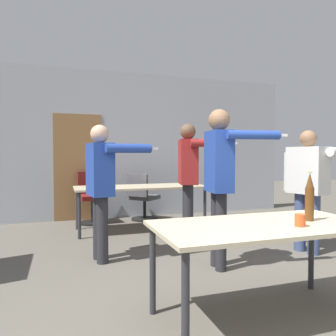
{
  "coord_description": "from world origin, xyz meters",
  "views": [
    {
      "loc": [
        -1.44,
        -1.5,
        1.25
      ],
      "look_at": [
        -0.2,
        2.24,
        1.1
      ],
      "focal_mm": 35.0,
      "sensor_mm": 36.0,
      "label": 1
    }
  ],
  "objects_px": {
    "beer_bottle": "(310,198)",
    "person_left_plaid": "(220,171)",
    "person_right_polo": "(189,170)",
    "person_far_watching": "(101,180)",
    "office_chair_side_rolled": "(92,199)",
    "person_center_tall": "(308,180)",
    "drink_cup": "(300,220)",
    "office_chair_mid_tucked": "(143,199)"
  },
  "relations": [
    {
      "from": "person_center_tall",
      "to": "person_left_plaid",
      "type": "distance_m",
      "value": 1.38
    },
    {
      "from": "person_far_watching",
      "to": "person_center_tall",
      "type": "bearing_deg",
      "value": 71.94
    },
    {
      "from": "person_center_tall",
      "to": "person_left_plaid",
      "type": "height_order",
      "value": "person_left_plaid"
    },
    {
      "from": "person_left_plaid",
      "to": "office_chair_side_rolled",
      "type": "relative_size",
      "value": 1.86
    },
    {
      "from": "person_center_tall",
      "to": "office_chair_mid_tucked",
      "type": "height_order",
      "value": "person_center_tall"
    },
    {
      "from": "person_far_watching",
      "to": "office_chair_side_rolled",
      "type": "height_order",
      "value": "person_far_watching"
    },
    {
      "from": "person_center_tall",
      "to": "office_chair_side_rolled",
      "type": "height_order",
      "value": "person_center_tall"
    },
    {
      "from": "person_far_watching",
      "to": "person_right_polo",
      "type": "height_order",
      "value": "person_right_polo"
    },
    {
      "from": "person_left_plaid",
      "to": "office_chair_side_rolled",
      "type": "xyz_separation_m",
      "value": [
        -1.12,
        2.97,
        -0.63
      ]
    },
    {
      "from": "office_chair_side_rolled",
      "to": "drink_cup",
      "type": "relative_size",
      "value": 10.44
    },
    {
      "from": "person_center_tall",
      "to": "person_right_polo",
      "type": "bearing_deg",
      "value": -144.57
    },
    {
      "from": "person_left_plaid",
      "to": "person_right_polo",
      "type": "bearing_deg",
      "value": -178.72
    },
    {
      "from": "office_chair_side_rolled",
      "to": "beer_bottle",
      "type": "height_order",
      "value": "beer_bottle"
    },
    {
      "from": "office_chair_mid_tucked",
      "to": "beer_bottle",
      "type": "xyz_separation_m",
      "value": [
        0.36,
        -4.03,
        0.5
      ]
    },
    {
      "from": "office_chair_side_rolled",
      "to": "drink_cup",
      "type": "distance_m",
      "value": 4.41
    },
    {
      "from": "office_chair_side_rolled",
      "to": "person_left_plaid",
      "type": "bearing_deg",
      "value": 103.22
    },
    {
      "from": "person_center_tall",
      "to": "drink_cup",
      "type": "bearing_deg",
      "value": -56.62
    },
    {
      "from": "person_left_plaid",
      "to": "beer_bottle",
      "type": "xyz_separation_m",
      "value": [
        0.19,
        -1.15,
        -0.16
      ]
    },
    {
      "from": "person_center_tall",
      "to": "drink_cup",
      "type": "xyz_separation_m",
      "value": [
        -1.38,
        -1.48,
        -0.15
      ]
    },
    {
      "from": "person_center_tall",
      "to": "office_chair_mid_tucked",
      "type": "relative_size",
      "value": 1.75
    },
    {
      "from": "person_left_plaid",
      "to": "drink_cup",
      "type": "xyz_separation_m",
      "value": [
        -0.03,
        -1.3,
        -0.3
      ]
    },
    {
      "from": "beer_bottle",
      "to": "drink_cup",
      "type": "bearing_deg",
      "value": -145.28
    },
    {
      "from": "person_center_tall",
      "to": "person_right_polo",
      "type": "relative_size",
      "value": 0.92
    },
    {
      "from": "person_right_polo",
      "to": "person_far_watching",
      "type": "bearing_deg",
      "value": -53.21
    },
    {
      "from": "person_left_plaid",
      "to": "office_chair_side_rolled",
      "type": "bearing_deg",
      "value": -151.98
    },
    {
      "from": "person_far_watching",
      "to": "person_right_polo",
      "type": "relative_size",
      "value": 0.94
    },
    {
      "from": "person_left_plaid",
      "to": "beer_bottle",
      "type": "relative_size",
      "value": 4.54
    },
    {
      "from": "person_far_watching",
      "to": "drink_cup",
      "type": "height_order",
      "value": "person_far_watching"
    },
    {
      "from": "person_far_watching",
      "to": "office_chair_side_rolled",
      "type": "xyz_separation_m",
      "value": [
        0.09,
        2.3,
        -0.52
      ]
    },
    {
      "from": "person_left_plaid",
      "to": "office_chair_mid_tucked",
      "type": "relative_size",
      "value": 1.95
    },
    {
      "from": "beer_bottle",
      "to": "person_left_plaid",
      "type": "bearing_deg",
      "value": 99.39
    },
    {
      "from": "office_chair_side_rolled",
      "to": "drink_cup",
      "type": "height_order",
      "value": "office_chair_side_rolled"
    },
    {
      "from": "person_center_tall",
      "to": "drink_cup",
      "type": "relative_size",
      "value": 17.36
    },
    {
      "from": "person_far_watching",
      "to": "person_left_plaid",
      "type": "relative_size",
      "value": 0.92
    },
    {
      "from": "person_far_watching",
      "to": "person_left_plaid",
      "type": "height_order",
      "value": "person_left_plaid"
    },
    {
      "from": "person_left_plaid",
      "to": "office_chair_side_rolled",
      "type": "height_order",
      "value": "person_left_plaid"
    },
    {
      "from": "office_chair_mid_tucked",
      "to": "beer_bottle",
      "type": "height_order",
      "value": "beer_bottle"
    },
    {
      "from": "person_left_plaid",
      "to": "drink_cup",
      "type": "relative_size",
      "value": 19.39
    },
    {
      "from": "beer_bottle",
      "to": "drink_cup",
      "type": "height_order",
      "value": "beer_bottle"
    },
    {
      "from": "beer_bottle",
      "to": "person_far_watching",
      "type": "bearing_deg",
      "value": 127.63
    },
    {
      "from": "person_center_tall",
      "to": "beer_bottle",
      "type": "xyz_separation_m",
      "value": [
        -1.17,
        -1.33,
        -0.01
      ]
    },
    {
      "from": "office_chair_mid_tucked",
      "to": "office_chair_side_rolled",
      "type": "xyz_separation_m",
      "value": [
        -0.95,
        0.08,
        0.03
      ]
    }
  ]
}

